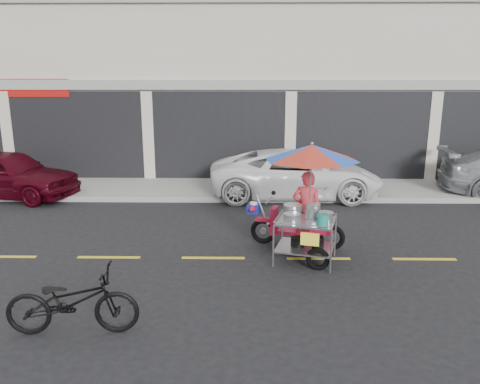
{
  "coord_description": "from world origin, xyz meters",
  "views": [
    {
      "loc": [
        -1.36,
        -8.32,
        3.38
      ],
      "look_at": [
        -1.5,
        0.6,
        1.15
      ],
      "focal_mm": 35.0,
      "sensor_mm": 36.0,
      "label": 1
    }
  ],
  "objects_px": {
    "maroon_sedan": "(7,174)",
    "near_bicycle": "(72,301)",
    "white_pickup": "(296,174)",
    "food_vendor_rig": "(308,184)"
  },
  "relations": [
    {
      "from": "maroon_sedan",
      "to": "near_bicycle",
      "type": "relative_size",
      "value": 2.29
    },
    {
      "from": "white_pickup",
      "to": "food_vendor_rig",
      "type": "height_order",
      "value": "food_vendor_rig"
    },
    {
      "from": "white_pickup",
      "to": "near_bicycle",
      "type": "relative_size",
      "value": 2.75
    },
    {
      "from": "maroon_sedan",
      "to": "near_bicycle",
      "type": "distance_m",
      "value": 8.42
    },
    {
      "from": "maroon_sedan",
      "to": "white_pickup",
      "type": "xyz_separation_m",
      "value": [
        8.15,
        0.23,
        -0.01
      ]
    },
    {
      "from": "white_pickup",
      "to": "food_vendor_rig",
      "type": "distance_m",
      "value": 4.6
    },
    {
      "from": "near_bicycle",
      "to": "white_pickup",
      "type": "bearing_deg",
      "value": -30.6
    },
    {
      "from": "maroon_sedan",
      "to": "white_pickup",
      "type": "height_order",
      "value": "maroon_sedan"
    },
    {
      "from": "food_vendor_rig",
      "to": "white_pickup",
      "type": "bearing_deg",
      "value": 102.01
    },
    {
      "from": "white_pickup",
      "to": "food_vendor_rig",
      "type": "relative_size",
      "value": 2.15
    }
  ]
}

